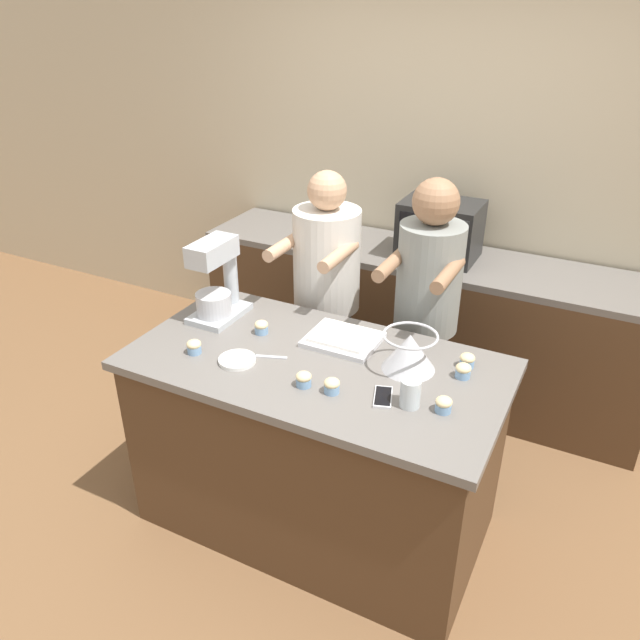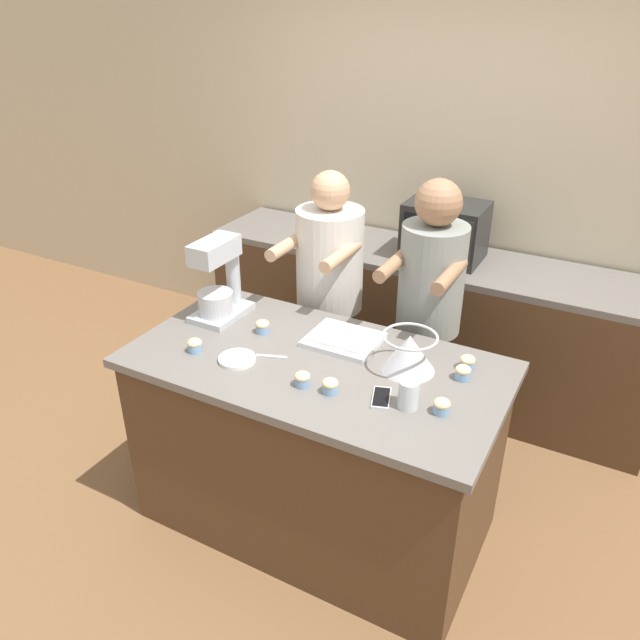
# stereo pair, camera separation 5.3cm
# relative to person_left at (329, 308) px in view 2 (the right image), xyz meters

# --- Properties ---
(ground_plane) EXTENTS (16.00, 16.00, 0.00)m
(ground_plane) POSITION_rel_person_left_xyz_m (0.29, -0.68, -0.82)
(ground_plane) COLOR brown
(back_wall) EXTENTS (10.00, 0.06, 2.70)m
(back_wall) POSITION_rel_person_left_xyz_m (0.29, 1.07, 0.53)
(back_wall) COLOR beige
(back_wall) RESTS_ON ground_plane
(island_counter) EXTENTS (1.64, 0.86, 0.93)m
(island_counter) POSITION_rel_person_left_xyz_m (0.29, -0.68, -0.35)
(island_counter) COLOR #4C331E
(island_counter) RESTS_ON ground_plane
(back_counter) EXTENTS (2.80, 0.60, 0.92)m
(back_counter) POSITION_rel_person_left_xyz_m (0.29, 0.72, -0.35)
(back_counter) COLOR #4C331E
(back_counter) RESTS_ON ground_plane
(person_left) EXTENTS (0.36, 0.52, 1.57)m
(person_left) POSITION_rel_person_left_xyz_m (0.00, 0.00, 0.00)
(person_left) COLOR #232328
(person_left) RESTS_ON ground_plane
(person_right) EXTENTS (0.34, 0.50, 1.60)m
(person_right) POSITION_rel_person_left_xyz_m (0.56, -0.00, 0.03)
(person_right) COLOR #33384C
(person_right) RESTS_ON ground_plane
(stand_mixer) EXTENTS (0.20, 0.30, 0.40)m
(stand_mixer) POSITION_rel_person_left_xyz_m (-0.32, -0.53, 0.29)
(stand_mixer) COLOR #B2B7BC
(stand_mixer) RESTS_ON island_counter
(mixing_bowl) EXTENTS (0.24, 0.24, 0.17)m
(mixing_bowl) POSITION_rel_person_left_xyz_m (0.67, -0.55, 0.20)
(mixing_bowl) COLOR #BCBCC1
(mixing_bowl) RESTS_ON island_counter
(baking_tray) EXTENTS (0.32, 0.27, 0.04)m
(baking_tray) POSITION_rel_person_left_xyz_m (0.32, -0.48, 0.13)
(baking_tray) COLOR silver
(baking_tray) RESTS_ON island_counter
(microwave_oven) EXTENTS (0.45, 0.34, 0.34)m
(microwave_oven) POSITION_rel_person_left_xyz_m (0.39, 0.72, 0.28)
(microwave_oven) COLOR black
(microwave_oven) RESTS_ON back_counter
(cell_phone) EXTENTS (0.11, 0.16, 0.01)m
(cell_phone) POSITION_rel_person_left_xyz_m (0.65, -0.80, 0.12)
(cell_phone) COLOR silver
(cell_phone) RESTS_ON island_counter
(drinking_glass) EXTENTS (0.08, 0.08, 0.12)m
(drinking_glass) POSITION_rel_person_left_xyz_m (0.76, -0.80, 0.17)
(drinking_glass) COLOR silver
(drinking_glass) RESTS_ON island_counter
(small_plate) EXTENTS (0.16, 0.16, 0.02)m
(small_plate) POSITION_rel_person_left_xyz_m (-0.01, -0.84, 0.12)
(small_plate) COLOR white
(small_plate) RESTS_ON island_counter
(knife) EXTENTS (0.21, 0.09, 0.01)m
(knife) POSITION_rel_person_left_xyz_m (0.05, -0.76, 0.12)
(knife) COLOR #BCBCC1
(knife) RESTS_ON island_counter
(cupcake_0) EXTENTS (0.06, 0.06, 0.06)m
(cupcake_0) POSITION_rel_person_left_xyz_m (-0.05, -0.57, 0.15)
(cupcake_0) COLOR #759EC6
(cupcake_0) RESTS_ON island_counter
(cupcake_1) EXTENTS (0.06, 0.06, 0.06)m
(cupcake_1) POSITION_rel_person_left_xyz_m (-0.22, -0.86, 0.15)
(cupcake_1) COLOR #759EC6
(cupcake_1) RESTS_ON island_counter
(cupcake_2) EXTENTS (0.06, 0.06, 0.06)m
(cupcake_2) POSITION_rel_person_left_xyz_m (0.89, -0.51, 0.15)
(cupcake_2) COLOR #759EC6
(cupcake_2) RESTS_ON island_counter
(cupcake_3) EXTENTS (0.06, 0.06, 0.06)m
(cupcake_3) POSITION_rel_person_left_xyz_m (0.88, -0.43, 0.15)
(cupcake_3) COLOR #759EC6
(cupcake_3) RESTS_ON island_counter
(cupcake_4) EXTENTS (0.06, 0.06, 0.06)m
(cupcake_4) POSITION_rel_person_left_xyz_m (0.89, -0.78, 0.15)
(cupcake_4) COLOR #759EC6
(cupcake_4) RESTS_ON island_counter
(cupcake_5) EXTENTS (0.06, 0.06, 0.06)m
(cupcake_5) POSITION_rel_person_left_xyz_m (0.46, -0.86, 0.15)
(cupcake_5) COLOR #759EC6
(cupcake_5) RESTS_ON island_counter
(cupcake_6) EXTENTS (0.06, 0.06, 0.06)m
(cupcake_6) POSITION_rel_person_left_xyz_m (0.34, -0.87, 0.15)
(cupcake_6) COLOR #759EC6
(cupcake_6) RESTS_ON island_counter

